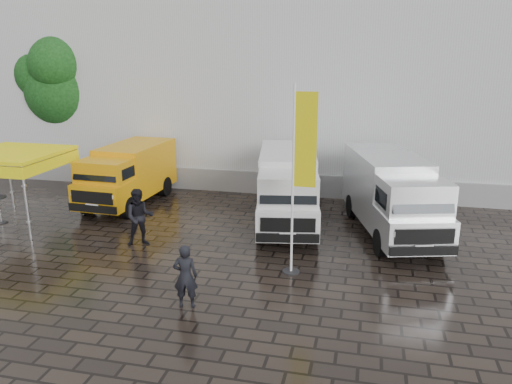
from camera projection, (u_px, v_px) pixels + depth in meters
ground at (281, 271)px, 14.62m from camera, size 120.00×120.00×0.00m
exhibition_hall at (370, 55)px, 27.55m from camera, size 44.00×16.00×12.00m
hall_plinth at (360, 188)px, 21.51m from camera, size 44.00×0.15×1.00m
van_yellow at (128, 176)px, 20.72m from camera, size 2.24×5.32×2.42m
van_white at (287, 190)px, 18.28m from camera, size 3.03×6.31×2.62m
van_silver at (392, 197)px, 17.32m from camera, size 3.68×6.53×2.69m
canopy_tent at (12, 156)px, 18.09m from camera, size 3.29×3.29×2.71m
flagpole at (300, 171)px, 13.69m from camera, size 0.88×0.50×5.41m
tree at (66, 84)px, 24.96m from camera, size 3.99×4.08×7.17m
cocktail_table at (0, 210)px, 18.61m from camera, size 0.60×0.60×1.01m
wheelie_bin at (439, 196)px, 20.39m from camera, size 0.66×0.66×0.98m
person_front at (185, 276)px, 12.36m from camera, size 0.68×0.51×1.67m
person_tent at (140, 217)px, 16.37m from camera, size 1.16×1.07×1.92m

